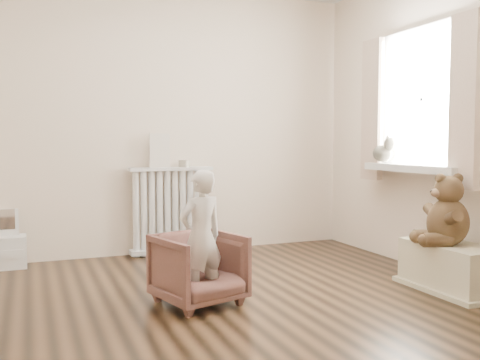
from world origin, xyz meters
name	(u,v)px	position (x,y,z in m)	size (l,w,h in m)	color
floor	(244,301)	(0.00, 0.00, 0.00)	(3.60, 3.60, 0.01)	black
back_wall	(175,121)	(0.00, 1.80, 1.30)	(3.60, 0.02, 2.60)	#F2EDCD
front_wall	(433,83)	(0.00, -1.80, 1.30)	(3.60, 0.02, 2.60)	#F2EDCD
right_wall	(453,116)	(1.80, 0.00, 1.30)	(0.02, 3.60, 2.60)	#F2EDCD
window	(424,99)	(1.76, 0.30, 1.45)	(0.03, 0.90, 1.10)	white
window_sill	(414,168)	(1.67, 0.30, 0.87)	(0.22, 1.10, 0.06)	silver
curtain_left	(465,101)	(1.65, -0.27, 1.39)	(0.06, 0.26, 1.30)	beige
curtain_right	(372,110)	(1.65, 0.87, 1.39)	(0.06, 0.26, 1.30)	beige
radiator	(171,215)	(-0.08, 1.68, 0.39)	(0.81, 0.15, 0.85)	silver
paper_doll	(160,150)	(-0.19, 1.68, 1.01)	(0.19, 0.02, 0.32)	beige
tin_a	(184,164)	(0.06, 1.68, 0.88)	(0.11, 0.11, 0.07)	#A59E8C
toy_vanity	(6,237)	(-1.55, 1.65, 0.28)	(0.32, 0.23, 0.51)	silver
armchair	(199,269)	(-0.31, 0.04, 0.24)	(0.51, 0.53, 0.48)	brown
child	(201,237)	(-0.31, -0.01, 0.46)	(0.32, 0.21, 0.89)	beige
toy_bench	(452,263)	(1.52, -0.32, 0.20)	(0.39, 0.73, 0.35)	beige
teddy_bear	(449,200)	(1.48, -0.32, 0.67)	(0.42, 0.32, 0.51)	#392716
plush_cat	(384,152)	(1.66, 0.70, 1.00)	(0.17, 0.28, 0.24)	slate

